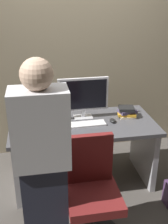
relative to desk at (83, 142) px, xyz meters
The scene contains 11 objects.
ground_plane 0.51m from the desk, ahead, with size 9.00×9.00×0.00m, color #4C4742.
wall_back 1.29m from the desk, 90.00° to the left, with size 6.40×0.10×3.00m, color tan.
desk is the anchor object (origin of this frame).
office_chair 0.79m from the desk, 94.56° to the right, with size 0.52×0.52×0.94m.
person_at_desk 1.03m from the desk, 117.75° to the right, with size 0.40×0.24×1.64m.
monitor 0.50m from the desk, 79.27° to the left, with size 0.54×0.14×0.46m.
keyboard 0.24m from the desk, 78.11° to the right, with size 0.43×0.13×0.02m, color white.
mouse 0.40m from the desk, ahead, with size 0.06×0.10×0.03m, color black.
cup_near_keyboard 0.59m from the desk, 161.27° to the right, with size 0.07×0.07×0.09m, color #D84C3F.
cup_by_monitor 0.62m from the desk, 168.32° to the left, with size 0.08×0.08×0.09m, color white.
book_stack 0.58m from the desk, ahead, with size 0.22×0.17×0.12m.
Camera 1 is at (-0.46, -2.61, 2.01)m, focal length 44.62 mm.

